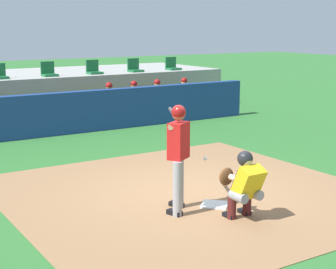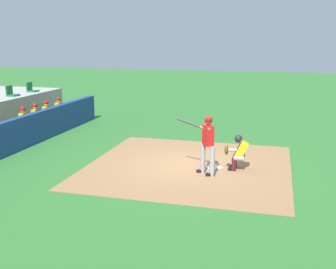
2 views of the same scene
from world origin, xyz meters
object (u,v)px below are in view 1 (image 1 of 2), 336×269
object	(u,v)px
home_plate	(215,205)
dugout_player_1	(136,100)
stadium_seat_7	(172,66)
dugout_player_0	(111,102)
batter_at_plate	(178,151)
catcher_crouched	(244,183)
stadium_seat_6	(135,68)
dugout_player_2	(159,98)
dugout_player_3	(186,96)
stadium_seat_5	(94,70)
stadium_seat_4	(49,72)

from	to	relation	value
home_plate	dugout_player_1	distance (m)	8.69
stadium_seat_7	dugout_player_0	bearing A→B (deg)	-150.59
batter_at_plate	catcher_crouched	size ratio (longest dim) A/B	1.25
stadium_seat_7	stadium_seat_6	bearing A→B (deg)	180.00
dugout_player_2	dugout_player_3	size ratio (longest dim) A/B	1.00
dugout_player_0	stadium_seat_7	distance (m)	4.23
dugout_player_1	stadium_seat_5	world-z (taller)	stadium_seat_5
dugout_player_1	stadium_seat_5	distance (m)	2.27
dugout_player_0	batter_at_plate	bearing A→B (deg)	-108.97
catcher_crouched	stadium_seat_4	bearing A→B (deg)	85.70
stadium_seat_5	dugout_player_0	bearing A→B (deg)	-100.02
dugout_player_1	stadium_seat_4	bearing A→B (deg)	136.72
batter_at_plate	stadium_seat_6	size ratio (longest dim) A/B	3.76
dugout_player_1	stadium_seat_5	size ratio (longest dim) A/B	2.71
dugout_player_0	dugout_player_3	bearing A→B (deg)	0.00
home_plate	dugout_player_1	bearing A→B (deg)	69.94
catcher_crouched	home_plate	bearing A→B (deg)	89.30
batter_at_plate	stadium_seat_4	xyz separation A→B (m)	(1.50, 10.08, 0.50)
dugout_player_0	dugout_player_3	size ratio (longest dim) A/B	1.00
stadium_seat_5	stadium_seat_7	bearing A→B (deg)	0.00
stadium_seat_6	stadium_seat_7	world-z (taller)	same
dugout_player_0	dugout_player_1	world-z (taller)	same
dugout_player_0	stadium_seat_5	size ratio (longest dim) A/B	2.71
stadium_seat_4	batter_at_plate	bearing A→B (deg)	-98.46
dugout_player_1	dugout_player_2	size ratio (longest dim) A/B	1.00
catcher_crouched	stadium_seat_5	world-z (taller)	stadium_seat_5
home_plate	stadium_seat_6	size ratio (longest dim) A/B	0.92
home_plate	stadium_seat_5	bearing A→B (deg)	76.53
dugout_player_1	stadium_seat_6	xyz separation A→B (m)	(1.09, 2.03, 0.86)
dugout_player_2	dugout_player_3	distance (m)	1.09
catcher_crouched	dugout_player_2	world-z (taller)	dugout_player_2
stadium_seat_7	dugout_player_3	bearing A→B (deg)	-110.12
dugout_player_3	stadium_seat_6	bearing A→B (deg)	113.38
stadium_seat_6	stadium_seat_7	size ratio (longest dim) A/B	1.00
batter_at_plate	dugout_player_1	bearing A→B (deg)	65.54
dugout_player_1	stadium_seat_6	bearing A→B (deg)	61.84
home_plate	batter_at_plate	distance (m)	1.23
stadium_seat_5	stadium_seat_7	world-z (taller)	same
dugout_player_3	stadium_seat_5	distance (m)	3.34
stadium_seat_4	stadium_seat_5	bearing A→B (deg)	0.00
home_plate	stadium_seat_7	bearing A→B (deg)	60.81
home_plate	dugout_player_3	distance (m)	9.55
stadium_seat_6	catcher_crouched	bearing A→B (deg)	-110.43
home_plate	batter_at_plate	xyz separation A→B (m)	(-0.69, 0.10, 1.01)
dugout_player_0	dugout_player_3	world-z (taller)	same
home_plate	stadium_seat_7	world-z (taller)	stadium_seat_7
home_plate	dugout_player_3	world-z (taller)	dugout_player_3
dugout_player_0	stadium_seat_7	bearing A→B (deg)	29.41
dugout_player_2	stadium_seat_7	bearing A→B (deg)	48.00
dugout_player_0	dugout_player_3	distance (m)	2.86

